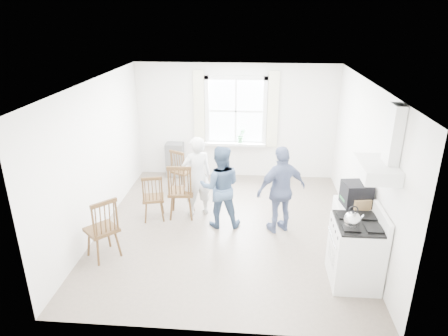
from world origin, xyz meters
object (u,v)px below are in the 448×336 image
Objects in this scene: windsor_chair_a at (153,193)px; windsor_chair_c at (104,223)px; windsor_chair_b at (180,186)px; stereo_stack at (356,194)px; gas_stove at (356,252)px; person_left at (197,177)px; person_mid at (220,187)px; person_right at (281,190)px; low_cabinet at (350,229)px.

windsor_chair_c is at bearing -108.95° from windsor_chair_a.
windsor_chair_a is 0.51m from windsor_chair_b.
gas_stove is at bearing -97.09° from stereo_stack.
person_left reaches higher than stereo_stack.
windsor_chair_c is at bearing 31.39° from person_mid.
gas_stove reaches higher than windsor_chair_a.
windsor_chair_c is (-0.43, -1.27, 0.08)m from windsor_chair_a.
person_mid is (-2.13, 0.81, -0.32)m from stereo_stack.
stereo_stack is 3.07m from windsor_chair_b.
windsor_chair_b is 0.69× the size of person_right.
windsor_chair_c is 0.67× the size of person_left.
gas_stove reaches higher than windsor_chair_c.
stereo_stack is 0.30× the size of person_mid.
windsor_chair_b reaches higher than windsor_chair_a.
person_mid is (-2.05, 1.46, 0.27)m from gas_stove.
windsor_chair_a is 0.60× the size of person_mid.
windsor_chair_c is 2.07m from person_mid.
person_right is (1.06, -0.10, 0.03)m from person_mid.
windsor_chair_c is 2.95m from person_right.
stereo_stack is at bearing -77.57° from low_cabinet.
person_left is at bearing 143.75° from gas_stove.
low_cabinet is 0.86× the size of windsor_chair_c.
person_right is at bearing 22.21° from windsor_chair_c.
windsor_chair_a is at bearing -0.32° from person_left.
person_left is at bearing 155.27° from stereo_stack.
person_right reaches higher than person_left.
windsor_chair_a is at bearing 165.76° from stereo_stack.
gas_stove is 0.88m from stereo_stack.
low_cabinet is 1.28m from person_right.
low_cabinet is at bearing 6.97° from windsor_chair_c.
gas_stove is 1.23× the size of windsor_chair_a.
low_cabinet is at bearing 131.56° from person_left.
windsor_chair_a is 2.31m from person_right.
windsor_chair_b is at bearing 149.77° from gas_stove.
windsor_chair_c is (-3.72, 0.24, 0.15)m from gas_stove.
person_right is (-0.99, 1.35, 0.30)m from gas_stove.
stereo_stack is 0.43× the size of windsor_chair_c.
gas_stove is 0.74× the size of person_mid.
windsor_chair_a is at bearing -165.42° from windsor_chair_b.
low_cabinet is at bearing 102.43° from stereo_stack.
windsor_chair_b is 0.70× the size of person_left.
person_left is (-2.60, 1.20, -0.31)m from stereo_stack.
person_left reaches higher than person_mid.
windsor_chair_c is 0.67× the size of person_right.
low_cabinet is at bearing -13.47° from windsor_chair_a.
windsor_chair_a is (-3.36, 0.85, -0.52)m from stereo_stack.
windsor_chair_a is (-3.28, 1.50, 0.07)m from gas_stove.
stereo_stack is 0.41× the size of windsor_chair_b.
low_cabinet is at bearing 121.84° from person_right.
stereo_stack is 3.51m from windsor_chair_a.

